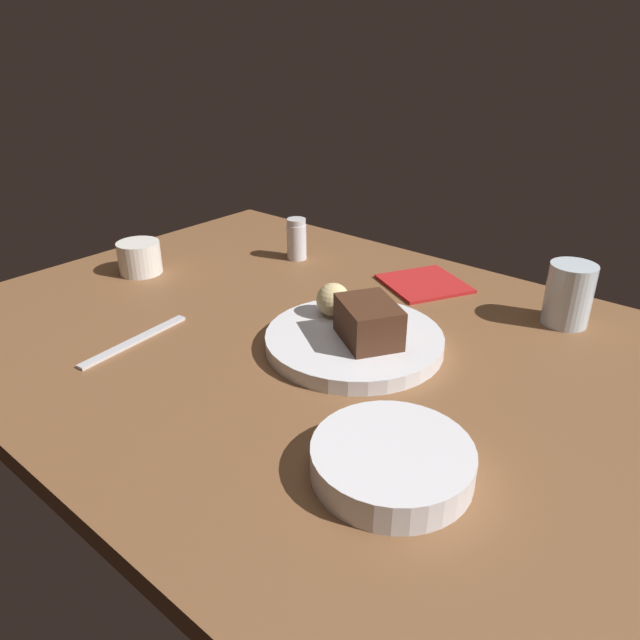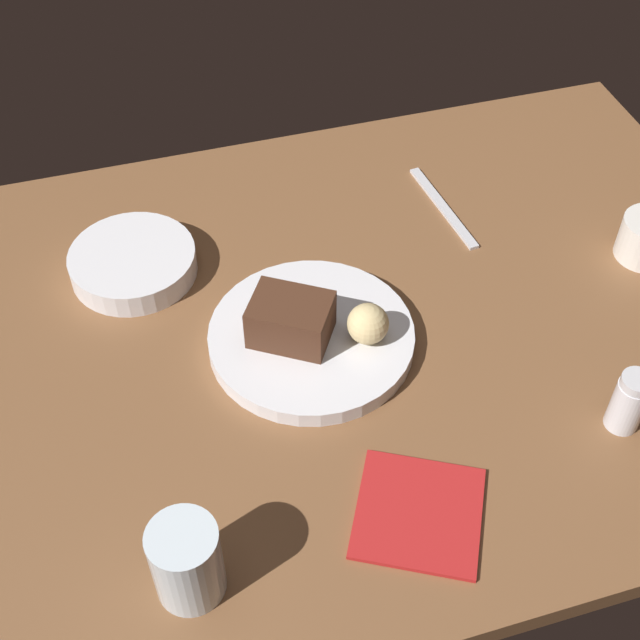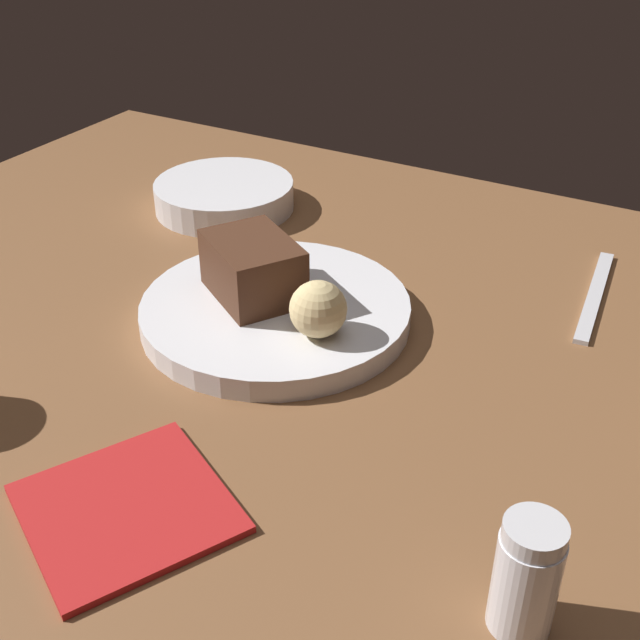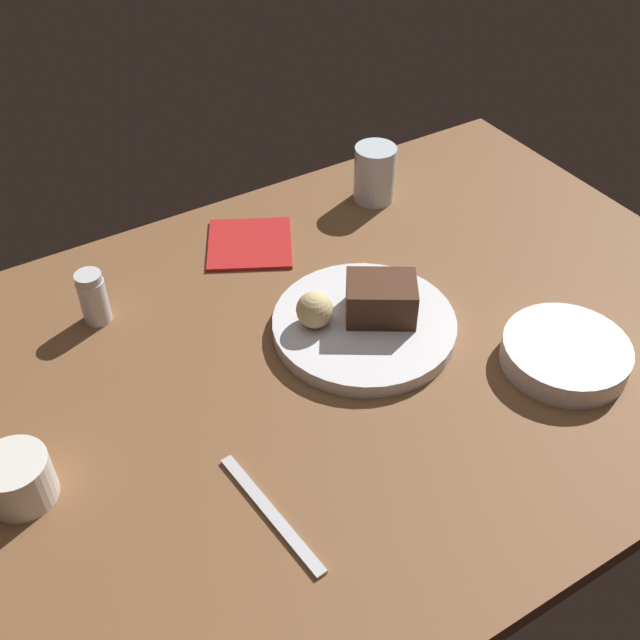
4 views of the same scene
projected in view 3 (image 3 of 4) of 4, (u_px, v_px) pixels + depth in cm
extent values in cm
cube|color=brown|center=(322.00, 339.00, 78.89)|extent=(120.00, 84.00, 3.00)
cylinder|color=silver|center=(276.00, 311.00, 78.24)|extent=(25.77, 25.77, 2.20)
cube|color=#472819|center=(253.00, 268.00, 77.32)|extent=(11.92, 11.16, 5.70)
sphere|color=#DBC184|center=(318.00, 309.00, 71.52)|extent=(5.14, 5.14, 5.14)
cylinder|color=silver|center=(525.00, 583.00, 47.80)|extent=(3.92, 3.92, 7.00)
cylinder|color=silver|center=(535.00, 533.00, 45.62)|extent=(3.73, 3.73, 1.20)
cylinder|color=silver|center=(224.00, 195.00, 100.17)|extent=(16.98, 16.98, 3.45)
cube|color=silver|center=(595.00, 295.00, 82.55)|extent=(3.29, 19.04, 0.50)
cube|color=#B21E1E|center=(121.00, 506.00, 57.49)|extent=(18.01, 18.06, 0.60)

